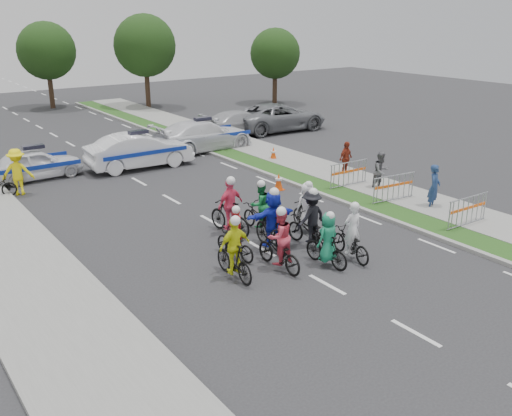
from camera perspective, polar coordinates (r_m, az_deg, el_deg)
ground at (r=15.59m, az=7.12°, el=-7.62°), size 90.00×90.00×0.00m
curb_right at (r=22.19m, az=8.20°, el=0.76°), size 0.20×60.00×0.12m
grass_strip at (r=22.66m, az=9.49°, el=1.07°), size 1.20×60.00×0.11m
sidewalk_right at (r=23.91m, az=12.57°, el=1.86°), size 2.40×60.00×0.13m
sidewalk_left at (r=16.92m, az=-21.93°, el=-6.48°), size 3.00×60.00×0.13m
rider_0 at (r=17.04m, az=9.46°, el=-3.15°), size 0.86×1.83×1.79m
rider_1 at (r=16.43m, az=7.12°, el=-3.63°), size 0.74×1.63×1.68m
rider_2 at (r=16.11m, az=2.32°, el=-3.81°), size 0.80×1.87×1.90m
rider_3 at (r=15.54m, az=-2.19°, el=-4.66°), size 0.94×1.78×1.86m
rider_4 at (r=17.68m, az=5.48°, el=-1.60°), size 1.14×1.96×1.93m
rider_5 at (r=17.32m, az=1.65°, el=-1.62°), size 1.65×1.97×2.02m
rider_6 at (r=16.88m, az=-2.14°, el=-3.25°), size 0.76×1.69×1.67m
rider_7 at (r=18.88m, az=5.04°, el=-0.39°), size 0.82×1.74×1.77m
rider_8 at (r=18.84m, az=0.37°, el=-0.42°), size 0.76×1.78×1.80m
rider_9 at (r=18.63m, az=-2.62°, el=-0.39°), size 1.05×1.94×1.98m
police_car_0 at (r=26.64m, az=-21.21°, el=4.14°), size 4.00×1.73×1.34m
police_car_1 at (r=27.18m, az=-11.58°, el=5.62°), size 4.99×1.99×1.61m
police_car_2 at (r=30.21m, az=-5.31°, el=7.25°), size 5.56×2.40×1.59m
civilian_sedan at (r=34.05m, az=-1.52°, el=8.53°), size 4.99×2.20×1.43m
civilian_suv at (r=35.26m, az=2.31°, el=9.08°), size 6.15×3.16×1.66m
spectator_0 at (r=21.94m, az=17.39°, el=2.01°), size 0.73×0.62×1.69m
spectator_1 at (r=23.74m, az=12.39°, el=3.60°), size 0.79×0.62×1.60m
spectator_2 at (r=25.71m, az=8.97°, el=4.91°), size 0.96×0.56×1.53m
marshal_hiviz at (r=24.50m, az=-22.75°, el=3.34°), size 1.38×1.11×1.87m
barrier_0 at (r=20.44m, az=20.39°, el=-0.41°), size 2.01×0.54×1.12m
barrier_1 at (r=22.29m, az=13.59°, el=1.85°), size 2.04×0.73×1.12m
barrier_2 at (r=23.86m, az=9.25°, el=3.28°), size 2.02×0.57×1.12m
cone_0 at (r=23.39m, az=2.28°, el=2.64°), size 0.40×0.40×0.70m
cone_1 at (r=28.03m, az=1.75°, el=5.43°), size 0.40×0.40×0.70m
tree_1 at (r=44.29m, az=-11.05°, el=15.64°), size 4.55×4.55×6.82m
tree_2 at (r=45.56m, az=1.93°, el=15.17°), size 3.85×3.85×5.77m
tree_4 at (r=45.97m, az=-20.22°, el=14.53°), size 4.20×4.20×6.30m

